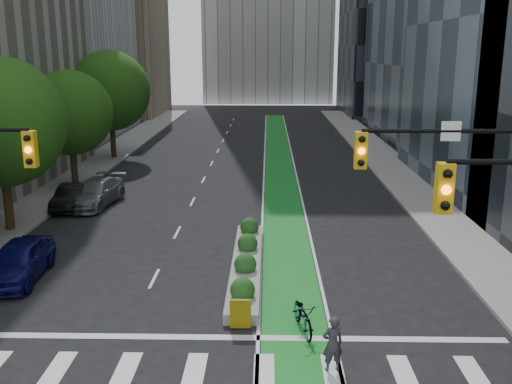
{
  "coord_description": "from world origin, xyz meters",
  "views": [
    {
      "loc": [
        2.08,
        -15.42,
        9.01
      ],
      "look_at": [
        1.57,
        8.56,
        3.0
      ],
      "focal_mm": 40.0,
      "sensor_mm": 36.0,
      "label": 1
    }
  ],
  "objects_px": {
    "bicycle": "(303,315)",
    "parked_car_left_mid": "(72,197)",
    "parked_car_left_near": "(19,261)",
    "cyclist": "(333,344)",
    "median_planter": "(246,261)",
    "parked_car_left_far": "(95,193)"
  },
  "relations": [
    {
      "from": "median_planter",
      "to": "parked_car_left_far",
      "type": "distance_m",
      "value": 13.72
    },
    {
      "from": "parked_car_left_far",
      "to": "bicycle",
      "type": "bearing_deg",
      "value": -45.53
    },
    {
      "from": "parked_car_left_mid",
      "to": "parked_car_left_far",
      "type": "relative_size",
      "value": 0.79
    },
    {
      "from": "parked_car_left_near",
      "to": "parked_car_left_far",
      "type": "relative_size",
      "value": 0.87
    },
    {
      "from": "parked_car_left_far",
      "to": "median_planter",
      "type": "bearing_deg",
      "value": -39.25
    },
    {
      "from": "cyclist",
      "to": "parked_car_left_mid",
      "type": "xyz_separation_m",
      "value": [
        -13.29,
        17.09,
        -0.16
      ]
    },
    {
      "from": "parked_car_left_near",
      "to": "parked_car_left_far",
      "type": "xyz_separation_m",
      "value": [
        -0.25,
        11.22,
        -0.02
      ]
    },
    {
      "from": "cyclist",
      "to": "parked_car_left_near",
      "type": "relative_size",
      "value": 0.36
    },
    {
      "from": "parked_car_left_near",
      "to": "parked_car_left_mid",
      "type": "height_order",
      "value": "parked_car_left_near"
    },
    {
      "from": "bicycle",
      "to": "cyclist",
      "type": "relative_size",
      "value": 1.25
    },
    {
      "from": "parked_car_left_near",
      "to": "parked_car_left_mid",
      "type": "distance_m",
      "value": 10.67
    },
    {
      "from": "bicycle",
      "to": "parked_car_left_far",
      "type": "relative_size",
      "value": 0.4
    },
    {
      "from": "median_planter",
      "to": "parked_car_left_near",
      "type": "distance_m",
      "value": 9.17
    },
    {
      "from": "cyclist",
      "to": "parked_car_left_near",
      "type": "height_order",
      "value": "cyclist"
    },
    {
      "from": "bicycle",
      "to": "parked_car_left_mid",
      "type": "xyz_separation_m",
      "value": [
        -12.61,
        14.69,
        0.13
      ]
    },
    {
      "from": "parked_car_left_far",
      "to": "parked_car_left_near",
      "type": "bearing_deg",
      "value": -80.88
    },
    {
      "from": "bicycle",
      "to": "cyclist",
      "type": "distance_m",
      "value": 2.52
    },
    {
      "from": "median_planter",
      "to": "bicycle",
      "type": "relative_size",
      "value": 4.84
    },
    {
      "from": "median_planter",
      "to": "parked_car_left_mid",
      "type": "bearing_deg",
      "value": 138.28
    },
    {
      "from": "median_planter",
      "to": "parked_car_left_mid",
      "type": "distance_m",
      "value": 14.12
    },
    {
      "from": "parked_car_left_mid",
      "to": "parked_car_left_far",
      "type": "distance_m",
      "value": 1.36
    },
    {
      "from": "parked_car_left_mid",
      "to": "bicycle",
      "type": "bearing_deg",
      "value": -51.56
    }
  ]
}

